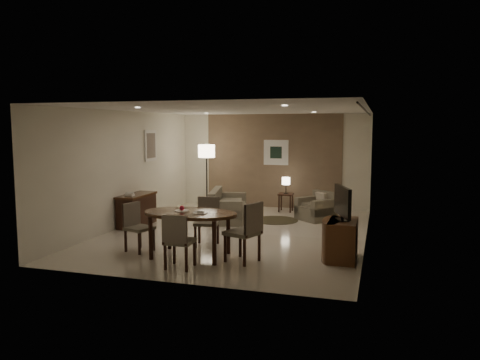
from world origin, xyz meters
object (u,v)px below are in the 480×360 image
(console_desk, at_px, (137,210))
(chair_right, at_px, (242,232))
(chair_left, at_px, (139,227))
(sofa, at_px, (228,205))
(side_table, at_px, (286,203))
(chair_far, at_px, (207,222))
(floor_lamp, at_px, (207,177))
(chair_near, at_px, (180,241))
(tv_cabinet, at_px, (343,240))
(dining_table, at_px, (190,234))
(armchair, at_px, (316,206))

(console_desk, xyz_separation_m, chair_right, (3.24, -2.13, 0.15))
(chair_left, bearing_deg, sofa, 6.30)
(side_table, bearing_deg, chair_far, -100.09)
(chair_right, bearing_deg, floor_lamp, -131.06)
(chair_near, xyz_separation_m, side_table, (0.65, 5.66, -0.21))
(side_table, relative_size, floor_lamp, 0.27)
(chair_near, bearing_deg, chair_far, -87.83)
(chair_left, bearing_deg, chair_far, -37.68)
(tv_cabinet, bearing_deg, dining_table, -167.35)
(chair_near, relative_size, armchair, 1.16)
(chair_near, relative_size, sofa, 0.56)
(tv_cabinet, relative_size, sofa, 0.55)
(chair_far, relative_size, armchair, 1.18)
(console_desk, xyz_separation_m, side_table, (3.00, 2.88, -0.12))
(chair_far, bearing_deg, chair_near, -96.65)
(tv_cabinet, xyz_separation_m, chair_left, (-3.69, -0.53, 0.10))
(chair_far, bearing_deg, chair_right, -50.76)
(armchair, distance_m, floor_lamp, 3.26)
(tv_cabinet, xyz_separation_m, armchair, (-0.93, 3.42, 0.00))
(chair_far, bearing_deg, armchair, 51.92)
(console_desk, xyz_separation_m, chair_left, (1.20, -2.03, 0.08))
(chair_far, relative_size, chair_left, 1.04)
(chair_left, distance_m, sofa, 3.38)
(side_table, bearing_deg, armchair, -45.02)
(floor_lamp, bearing_deg, chair_right, -62.44)
(armchair, bearing_deg, sofa, -121.26)
(dining_table, height_order, sofa, dining_table)
(console_desk, bearing_deg, floor_lamp, 72.12)
(console_desk, distance_m, chair_far, 2.61)
(tv_cabinet, distance_m, side_table, 4.77)
(tv_cabinet, height_order, sofa, sofa)
(dining_table, relative_size, chair_left, 1.90)
(tv_cabinet, relative_size, side_table, 1.80)
(armchair, relative_size, side_table, 1.59)
(console_desk, bearing_deg, dining_table, -42.92)
(tv_cabinet, relative_size, chair_far, 0.95)
(chair_right, xyz_separation_m, armchair, (0.73, 4.05, -0.17))
(chair_right, xyz_separation_m, side_table, (-0.23, 5.01, -0.27))
(chair_left, relative_size, side_table, 1.81)
(chair_near, xyz_separation_m, chair_right, (0.88, 0.65, 0.06))
(chair_left, height_order, chair_right, chair_right)
(chair_left, height_order, armchair, chair_left)
(chair_left, height_order, side_table, chair_left)
(side_table, bearing_deg, floor_lamp, -170.64)
(floor_lamp, bearing_deg, armchair, -10.74)
(dining_table, bearing_deg, chair_left, 176.82)
(chair_near, bearing_deg, dining_table, -82.80)
(chair_far, height_order, side_table, chair_far)
(side_table, bearing_deg, chair_right, -87.35)
(chair_right, relative_size, side_table, 2.10)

